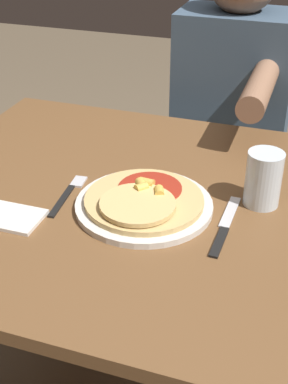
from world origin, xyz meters
TOP-DOWN VIEW (x-y plane):
  - dining_table at (0.00, 0.00)m, footprint 1.12×0.89m
  - plate at (-0.00, -0.04)m, footprint 0.29×0.29m
  - pizza at (-0.00, -0.05)m, footprint 0.25×0.25m
  - fork at (-0.18, -0.04)m, footprint 0.03×0.18m
  - knife at (0.18, -0.06)m, footprint 0.03×0.22m
  - drinking_glass at (0.23, 0.06)m, footprint 0.08×0.08m
  - napkin at (-0.25, -0.17)m, footprint 0.13×0.09m
  - person_diner at (0.06, 0.66)m, footprint 0.35×0.52m

SIDE VIEW (x-z plane):
  - dining_table at x=0.00m, z-range 0.27..1.05m
  - person_diner at x=0.06m, z-range 0.11..1.35m
  - fork at x=-0.18m, z-range 0.78..0.78m
  - knife at x=0.18m, z-range 0.78..0.78m
  - napkin at x=-0.25m, z-range 0.78..0.78m
  - plate at x=0.00m, z-range 0.78..0.79m
  - pizza at x=0.00m, z-range 0.78..0.82m
  - drinking_glass at x=0.23m, z-range 0.78..0.90m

